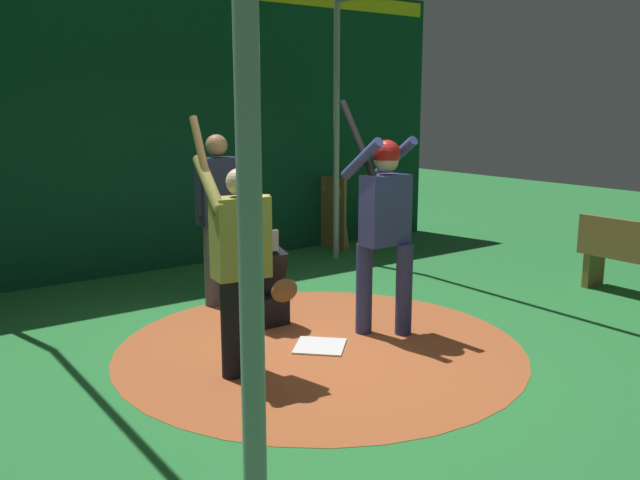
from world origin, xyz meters
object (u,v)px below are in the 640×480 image
object	(u,v)px
umpire	(218,210)
batter	(384,218)
home_plate	(320,346)
visitor	(240,258)
catcher	(264,287)
bat_rack	(329,214)

from	to	relation	value
umpire	batter	bearing A→B (deg)	24.26
home_plate	visitor	bearing A→B (deg)	-81.63
catcher	visitor	xyz separation A→B (m)	(0.94, -0.77, 0.56)
catcher	umpire	size ratio (longest dim) A/B	0.53
catcher	bat_rack	size ratio (longest dim) A/B	0.90
umpire	visitor	world-z (taller)	visitor
umpire	visitor	distance (m)	1.94
home_plate	catcher	xyz separation A→B (m)	(-0.81, -0.07, 0.36)
bat_rack	visitor	bearing A→B (deg)	-44.72
home_plate	visitor	world-z (taller)	visitor
visitor	bat_rack	world-z (taller)	visitor
batter	catcher	distance (m)	1.34
catcher	umpire	distance (m)	1.06
batter	bat_rack	distance (m)	3.90
batter	visitor	distance (m)	1.52
batter	bat_rack	size ratio (longest dim) A/B	2.01
catcher	umpire	xyz separation A→B (m)	(-0.85, -0.02, 0.63)
catcher	visitor	distance (m)	1.34
bat_rack	umpire	bearing A→B (deg)	-58.03
batter	catcher	bearing A→B (deg)	-138.66
home_plate	bat_rack	distance (m)	4.23
visitor	bat_rack	bearing A→B (deg)	141.30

